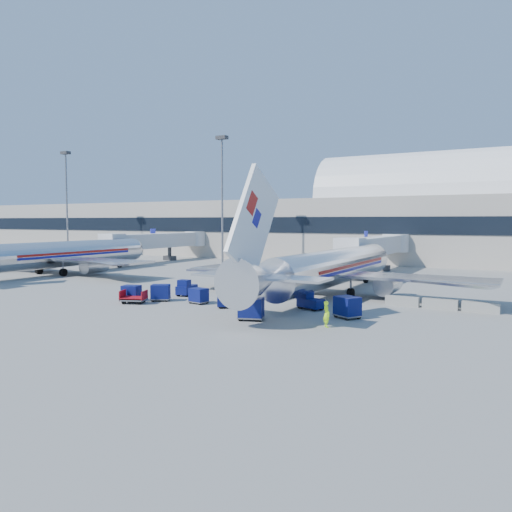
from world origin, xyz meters
The scene contains 21 objects.
ground centered at (0.00, 0.00, 0.00)m, with size 260.00×260.00×0.00m, color gray.
terminal centered at (-13.60, 55.96, 7.52)m, with size 170.00×28.15×21.00m.
airliner_main centered at (10.00, 4.51, 2.93)m, with size 32.00×37.26×12.07m.
airliner_mid centered at (-32.00, 4.51, 2.93)m, with size 32.00×37.26×12.07m.
jetbridge_near centered at (7.60, 30.81, 3.93)m, with size 4.40×27.50×6.25m.
jetbridge_mid centered at (-34.40, 30.81, 3.93)m, with size 4.40×27.50×6.25m.
mast_far_west centered at (-60.00, 30.00, 14.79)m, with size 2.00×1.20×22.60m.
mast_west centered at (-20.00, 30.00, 14.79)m, with size 2.00×1.20×22.60m.
barrier_near centered at (18.00, 2.00, 0.45)m, with size 3.00×0.55×0.90m, color #9E9E96.
barrier_mid centered at (21.30, 2.00, 0.45)m, with size 3.00×0.55×0.90m, color #9E9E96.
barrier_far centered at (24.60, 2.00, 0.45)m, with size 3.00×0.55×0.90m, color #9E9E96.
tug_lead centered at (4.68, -6.57, 0.70)m, with size 2.60×2.26×1.53m.
tug_right centered at (11.27, -3.63, 0.71)m, with size 2.64×1.93×1.55m.
tug_left centered at (-3.24, -2.51, 0.77)m, with size 1.68×2.76×1.69m.
cart_train_a centered at (0.96, -6.08, 0.78)m, with size 1.83×1.51×1.46m.
cart_train_b centered at (-3.22, -6.60, 0.86)m, with size 2.27×2.10×1.60m.
cart_train_c centered at (-5.74, -7.97, 0.81)m, with size 2.00×1.72×1.52m.
cart_solo_near centered at (9.17, -10.40, 0.94)m, with size 2.39×2.10×1.76m.
cart_solo_far centered at (15.49, -5.90, 0.93)m, with size 2.46×2.30×1.74m.
cart_open_red centered at (-4.42, -9.02, 0.44)m, with size 2.72×2.34×0.61m.
ramp_worker centered at (15.30, -9.96, 0.97)m, with size 0.71×0.47×1.94m, color #A5F419.
Camera 1 is at (28.54, -44.01, 7.83)m, focal length 35.00 mm.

